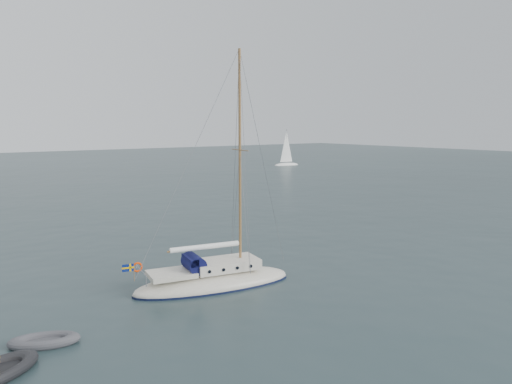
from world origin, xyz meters
TOP-DOWN VIEW (x-y plane):
  - ground at (0.00, 0.00)m, footprint 300.00×300.00m
  - sailboat at (-1.97, 0.19)m, footprint 9.56×2.86m
  - dinghy at (-11.49, -2.03)m, footprint 2.83×1.28m
  - distant_yacht_b at (53.90, 60.65)m, footprint 6.27×3.35m

SIDE VIEW (x-z plane):
  - ground at x=0.00m, z-range 0.00..0.00m
  - dinghy at x=-11.49m, z-range -0.03..0.38m
  - sailboat at x=-1.97m, z-range -5.78..7.84m
  - distant_yacht_b at x=53.90m, z-range -0.60..7.71m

